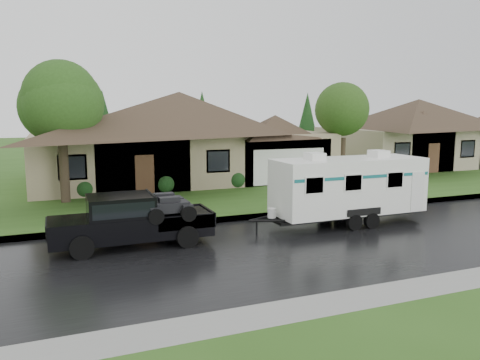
# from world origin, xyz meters

# --- Properties ---
(ground) EXTENTS (140.00, 140.00, 0.00)m
(ground) POSITION_xyz_m (0.00, 0.00, 0.00)
(ground) COLOR #31591B
(ground) RESTS_ON ground
(road) EXTENTS (140.00, 8.00, 0.01)m
(road) POSITION_xyz_m (0.00, -2.00, 0.01)
(road) COLOR black
(road) RESTS_ON ground
(curb) EXTENTS (140.00, 0.50, 0.15)m
(curb) POSITION_xyz_m (0.00, 2.25, 0.07)
(curb) COLOR gray
(curb) RESTS_ON ground
(lawn) EXTENTS (140.00, 26.00, 0.15)m
(lawn) POSITION_xyz_m (0.00, 15.00, 0.07)
(lawn) COLOR #31591B
(lawn) RESTS_ON ground
(house_main) EXTENTS (19.44, 10.80, 6.90)m
(house_main) POSITION_xyz_m (2.29, 13.84, 3.59)
(house_main) COLOR tan
(house_main) RESTS_ON lawn
(house_neighbor) EXTENTS (15.12, 9.72, 6.45)m
(house_neighbor) POSITION_xyz_m (22.27, 14.34, 3.32)
(house_neighbor) COLOR tan
(house_neighbor) RESTS_ON lawn
(tree_left_green) EXTENTS (4.17, 4.17, 6.90)m
(tree_left_green) POSITION_xyz_m (-5.25, 8.28, 4.94)
(tree_left_green) COLOR #382B1E
(tree_left_green) RESTS_ON lawn
(tree_right_green) EXTENTS (3.71, 3.71, 6.13)m
(tree_right_green) POSITION_xyz_m (11.62, 9.77, 4.40)
(tree_right_green) COLOR #382B1E
(tree_right_green) RESTS_ON lawn
(shrub_row) EXTENTS (13.60, 1.00, 1.00)m
(shrub_row) POSITION_xyz_m (2.00, 9.30, 0.65)
(shrub_row) COLOR #143814
(shrub_row) RESTS_ON lawn
(pickup_truck) EXTENTS (5.35, 2.03, 1.78)m
(pickup_truck) POSITION_xyz_m (-3.41, 0.04, 0.96)
(pickup_truck) COLOR black
(pickup_truck) RESTS_ON ground
(travel_trailer) EXTENTS (6.60, 2.32, 2.96)m
(travel_trailer) POSITION_xyz_m (5.39, 0.04, 1.57)
(travel_trailer) COLOR white
(travel_trailer) RESTS_ON ground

